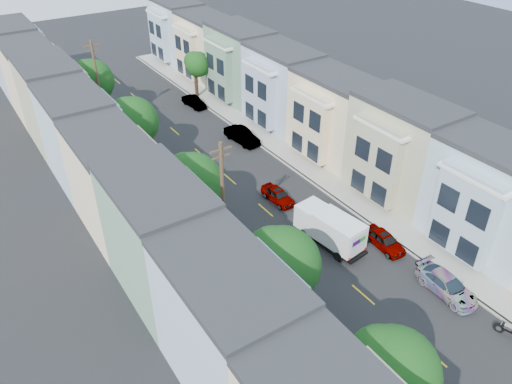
{
  "coord_description": "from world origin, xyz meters",
  "views": [
    {
      "loc": [
        -19.76,
        -22.64,
        24.91
      ],
      "look_at": [
        -0.96,
        6.04,
        2.2
      ],
      "focal_mm": 35.0,
      "sensor_mm": 36.0,
      "label": 1
    }
  ],
  "objects_px": {
    "tree_far_r": "(197,65)",
    "tree_c": "(192,183)",
    "tree_b": "(281,265)",
    "utility_pole_near": "(223,207)",
    "lead_sedan": "(278,195)",
    "parked_right_d": "(194,102)",
    "fedex_truck": "(330,228)",
    "parked_left_d": "(177,184)",
    "motorcycle": "(511,332)",
    "utility_pole_far": "(99,88)",
    "parked_right_c": "(242,136)",
    "tree_a": "(392,373)",
    "parked_right_b": "(384,240)",
    "tree_e": "(92,81)",
    "parked_left_b": "(340,350)",
    "parked_left_c": "(264,273)",
    "tree_d": "(132,122)",
    "parked_right_a": "(447,285)"
  },
  "relations": [
    {
      "from": "parked_right_c",
      "to": "parked_left_b",
      "type": "bearing_deg",
      "value": -116.06
    },
    {
      "from": "utility_pole_near",
      "to": "utility_pole_far",
      "type": "height_order",
      "value": "same"
    },
    {
      "from": "tree_far_r",
      "to": "utility_pole_far",
      "type": "distance_m",
      "value": 13.62
    },
    {
      "from": "tree_c",
      "to": "parked_right_d",
      "type": "height_order",
      "value": "tree_c"
    },
    {
      "from": "utility_pole_near",
      "to": "tree_c",
      "type": "bearing_deg",
      "value": 90.02
    },
    {
      "from": "parked_left_b",
      "to": "lead_sedan",
      "type": "bearing_deg",
      "value": 66.69
    },
    {
      "from": "utility_pole_near",
      "to": "parked_left_b",
      "type": "bearing_deg",
      "value": -82.78
    },
    {
      "from": "fedex_truck",
      "to": "parked_left_d",
      "type": "xyz_separation_m",
      "value": [
        -6.53,
        13.46,
        -0.91
      ]
    },
    {
      "from": "tree_a",
      "to": "parked_right_c",
      "type": "xyz_separation_m",
      "value": [
        11.2,
        31.45,
        -4.15
      ]
    },
    {
      "from": "utility_pole_far",
      "to": "parked_right_d",
      "type": "xyz_separation_m",
      "value": [
        11.2,
        0.73,
        -4.54
      ]
    },
    {
      "from": "parked_right_d",
      "to": "tree_a",
      "type": "bearing_deg",
      "value": -110.16
    },
    {
      "from": "lead_sedan",
      "to": "parked_left_d",
      "type": "height_order",
      "value": "lead_sedan"
    },
    {
      "from": "parked_right_b",
      "to": "tree_d",
      "type": "bearing_deg",
      "value": 121.1
    },
    {
      "from": "motorcycle",
      "to": "parked_right_d",
      "type": "bearing_deg",
      "value": 71.39
    },
    {
      "from": "tree_a",
      "to": "tree_b",
      "type": "relative_size",
      "value": 0.98
    },
    {
      "from": "tree_far_r",
      "to": "parked_left_c",
      "type": "height_order",
      "value": "tree_far_r"
    },
    {
      "from": "utility_pole_near",
      "to": "tree_b",
      "type": "bearing_deg",
      "value": -90.02
    },
    {
      "from": "parked_left_d",
      "to": "parked_right_c",
      "type": "xyz_separation_m",
      "value": [
        9.8,
        4.6,
        0.13
      ]
    },
    {
      "from": "tree_c",
      "to": "tree_b",
      "type": "bearing_deg",
      "value": -90.0
    },
    {
      "from": "tree_e",
      "to": "parked_right_b",
      "type": "distance_m",
      "value": 35.69
    },
    {
      "from": "parked_left_d",
      "to": "utility_pole_far",
      "type": "bearing_deg",
      "value": 100.38
    },
    {
      "from": "utility_pole_far",
      "to": "parked_left_b",
      "type": "xyz_separation_m",
      "value": [
        1.4,
        -37.05,
        -4.46
      ]
    },
    {
      "from": "tree_c",
      "to": "parked_right_d",
      "type": "distance_m",
      "value": 24.95
    },
    {
      "from": "tree_a",
      "to": "tree_far_r",
      "type": "xyz_separation_m",
      "value": [
        13.2,
        44.97,
        -0.75
      ]
    },
    {
      "from": "tree_b",
      "to": "tree_far_r",
      "type": "height_order",
      "value": "tree_b"
    },
    {
      "from": "utility_pole_near",
      "to": "parked_right_d",
      "type": "height_order",
      "value": "utility_pole_near"
    },
    {
      "from": "fedex_truck",
      "to": "parked_right_a",
      "type": "bearing_deg",
      "value": -76.48
    },
    {
      "from": "utility_pole_far",
      "to": "motorcycle",
      "type": "distance_m",
      "value": 43.52
    },
    {
      "from": "parked_right_b",
      "to": "parked_right_c",
      "type": "bearing_deg",
      "value": 93.93
    },
    {
      "from": "lead_sedan",
      "to": "parked_right_d",
      "type": "height_order",
      "value": "lead_sedan"
    },
    {
      "from": "tree_e",
      "to": "parked_left_b",
      "type": "bearing_deg",
      "value": -87.97
    },
    {
      "from": "tree_b",
      "to": "parked_right_b",
      "type": "relative_size",
      "value": 1.84
    },
    {
      "from": "utility_pole_near",
      "to": "parked_right_d",
      "type": "distance_m",
      "value": 29.34
    },
    {
      "from": "parked_left_d",
      "to": "parked_right_c",
      "type": "relative_size",
      "value": 0.91
    },
    {
      "from": "parked_left_d",
      "to": "motorcycle",
      "type": "height_order",
      "value": "parked_left_d"
    },
    {
      "from": "parked_left_c",
      "to": "motorcycle",
      "type": "bearing_deg",
      "value": -51.76
    },
    {
      "from": "tree_far_r",
      "to": "tree_c",
      "type": "bearing_deg",
      "value": -118.38
    },
    {
      "from": "parked_right_d",
      "to": "motorcycle",
      "type": "relative_size",
      "value": 1.72
    },
    {
      "from": "tree_c",
      "to": "parked_right_a",
      "type": "xyz_separation_m",
      "value": [
        11.2,
        -15.72,
        -3.86
      ]
    },
    {
      "from": "tree_a",
      "to": "fedex_truck",
      "type": "xyz_separation_m",
      "value": [
        7.94,
        13.39,
        -3.38
      ]
    },
    {
      "from": "tree_d",
      "to": "parked_right_d",
      "type": "xyz_separation_m",
      "value": [
        11.2,
        9.98,
        -4.22
      ]
    },
    {
      "from": "parked_left_b",
      "to": "parked_right_a",
      "type": "distance_m",
      "value": 9.8
    },
    {
      "from": "parked_right_c",
      "to": "parked_right_d",
      "type": "relative_size",
      "value": 1.22
    },
    {
      "from": "parked_left_d",
      "to": "parked_right_a",
      "type": "distance_m",
      "value": 24.11
    },
    {
      "from": "utility_pole_near",
      "to": "parked_left_d",
      "type": "height_order",
      "value": "utility_pole_near"
    },
    {
      "from": "parked_left_d",
      "to": "parked_right_c",
      "type": "bearing_deg",
      "value": 30.16
    },
    {
      "from": "tree_c",
      "to": "utility_pole_far",
      "type": "bearing_deg",
      "value": 90.0
    },
    {
      "from": "utility_pole_far",
      "to": "parked_left_d",
      "type": "xyz_separation_m",
      "value": [
        1.4,
        -14.91,
        -4.54
      ]
    },
    {
      "from": "tree_a",
      "to": "parked_left_d",
      "type": "bearing_deg",
      "value": 87.01
    },
    {
      "from": "utility_pole_far",
      "to": "parked_left_b",
      "type": "relative_size",
      "value": 2.17
    }
  ]
}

